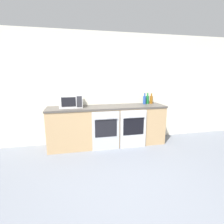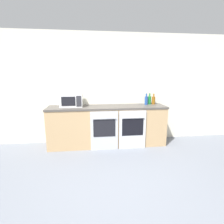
{
  "view_description": "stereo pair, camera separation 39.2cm",
  "coord_description": "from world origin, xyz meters",
  "px_view_note": "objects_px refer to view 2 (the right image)",
  "views": [
    {
      "loc": [
        -0.75,
        -1.97,
        1.62
      ],
      "look_at": [
        0.11,
        1.89,
        0.79
      ],
      "focal_mm": 28.0,
      "sensor_mm": 36.0,
      "label": 1
    },
    {
      "loc": [
        -0.37,
        -2.04,
        1.62
      ],
      "look_at": [
        0.11,
        1.89,
        0.79
      ],
      "focal_mm": 28.0,
      "sensor_mm": 36.0,
      "label": 2
    }
  ],
  "objects_px": {
    "oven_right": "(132,130)",
    "microwave": "(71,100)",
    "oven_left": "(104,131)",
    "bottle_amber": "(154,100)",
    "bottle_green": "(149,100)",
    "bottle_blue": "(146,100)"
  },
  "relations": [
    {
      "from": "oven_right",
      "to": "bottle_blue",
      "type": "distance_m",
      "value": 0.85
    },
    {
      "from": "microwave",
      "to": "bottle_green",
      "type": "xyz_separation_m",
      "value": [
        1.86,
        0.12,
        -0.04
      ]
    },
    {
      "from": "bottle_green",
      "to": "oven_left",
      "type": "bearing_deg",
      "value": -157.4
    },
    {
      "from": "oven_left",
      "to": "bottle_green",
      "type": "distance_m",
      "value": 1.38
    },
    {
      "from": "microwave",
      "to": "bottle_amber",
      "type": "relative_size",
      "value": 1.95
    },
    {
      "from": "oven_left",
      "to": "bottle_green",
      "type": "height_order",
      "value": "bottle_green"
    },
    {
      "from": "oven_left",
      "to": "microwave",
      "type": "bearing_deg",
      "value": 153.09
    },
    {
      "from": "oven_left",
      "to": "bottle_green",
      "type": "relative_size",
      "value": 3.26
    },
    {
      "from": "oven_left",
      "to": "bottle_amber",
      "type": "height_order",
      "value": "bottle_amber"
    },
    {
      "from": "oven_left",
      "to": "bottle_amber",
      "type": "bearing_deg",
      "value": 20.84
    },
    {
      "from": "bottle_amber",
      "to": "microwave",
      "type": "bearing_deg",
      "value": -176.66
    },
    {
      "from": "oven_right",
      "to": "bottle_green",
      "type": "bearing_deg",
      "value": 42.35
    },
    {
      "from": "oven_left",
      "to": "bottle_green",
      "type": "bearing_deg",
      "value": 22.6
    },
    {
      "from": "bottle_blue",
      "to": "bottle_amber",
      "type": "distance_m",
      "value": 0.2
    },
    {
      "from": "oven_left",
      "to": "bottle_amber",
      "type": "xyz_separation_m",
      "value": [
        1.25,
        0.48,
        0.58
      ]
    },
    {
      "from": "oven_left",
      "to": "microwave",
      "type": "relative_size",
      "value": 1.76
    },
    {
      "from": "oven_left",
      "to": "microwave",
      "type": "height_order",
      "value": "microwave"
    },
    {
      "from": "bottle_green",
      "to": "oven_right",
      "type": "bearing_deg",
      "value": -137.65
    },
    {
      "from": "oven_right",
      "to": "microwave",
      "type": "bearing_deg",
      "value": 164.86
    },
    {
      "from": "oven_right",
      "to": "microwave",
      "type": "distance_m",
      "value": 1.52
    },
    {
      "from": "oven_left",
      "to": "bottle_green",
      "type": "xyz_separation_m",
      "value": [
        1.15,
        0.48,
        0.59
      ]
    },
    {
      "from": "bottle_green",
      "to": "bottle_amber",
      "type": "relative_size",
      "value": 1.05
    }
  ]
}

